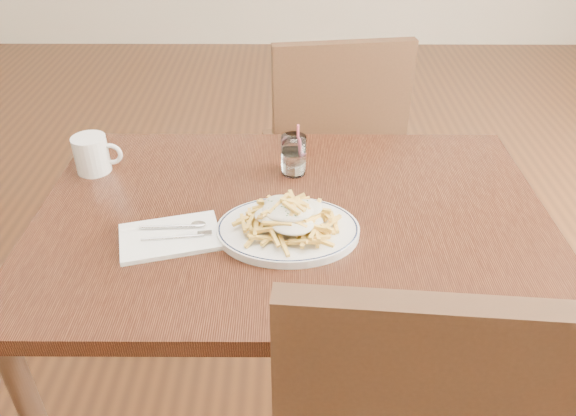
{
  "coord_description": "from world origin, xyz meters",
  "views": [
    {
      "loc": [
        -0.0,
        -1.08,
        1.5
      ],
      "look_at": [
        -0.01,
        -0.08,
        0.82
      ],
      "focal_mm": 35.0,
      "sensor_mm": 36.0,
      "label": 1
    }
  ],
  "objects_px": {
    "chair_far": "(332,147)",
    "loaded_fries": "(288,214)",
    "coffee_mug": "(93,154)",
    "fries_plate": "(288,230)",
    "table": "(292,239)",
    "water_glass": "(294,157)"
  },
  "relations": [
    {
      "from": "table",
      "to": "chair_far",
      "type": "bearing_deg",
      "value": 78.39
    },
    {
      "from": "chair_far",
      "to": "fries_plate",
      "type": "relative_size",
      "value": 2.58
    },
    {
      "from": "table",
      "to": "loaded_fries",
      "type": "xyz_separation_m",
      "value": [
        -0.01,
        -0.08,
        0.13
      ]
    },
    {
      "from": "fries_plate",
      "to": "loaded_fries",
      "type": "bearing_deg",
      "value": -110.56
    },
    {
      "from": "fries_plate",
      "to": "loaded_fries",
      "type": "xyz_separation_m",
      "value": [
        -0.0,
        -0.0,
        0.04
      ]
    },
    {
      "from": "fries_plate",
      "to": "coffee_mug",
      "type": "height_order",
      "value": "coffee_mug"
    },
    {
      "from": "chair_far",
      "to": "loaded_fries",
      "type": "height_order",
      "value": "chair_far"
    },
    {
      "from": "coffee_mug",
      "to": "table",
      "type": "bearing_deg",
      "value": -20.13
    },
    {
      "from": "table",
      "to": "water_glass",
      "type": "relative_size",
      "value": 8.5
    },
    {
      "from": "water_glass",
      "to": "chair_far",
      "type": "bearing_deg",
      "value": 74.83
    },
    {
      "from": "coffee_mug",
      "to": "fries_plate",
      "type": "bearing_deg",
      "value": -28.39
    },
    {
      "from": "chair_far",
      "to": "loaded_fries",
      "type": "xyz_separation_m",
      "value": [
        -0.15,
        -0.78,
        0.26
      ]
    },
    {
      "from": "loaded_fries",
      "to": "coffee_mug",
      "type": "height_order",
      "value": "coffee_mug"
    },
    {
      "from": "table",
      "to": "loaded_fries",
      "type": "distance_m",
      "value": 0.16
    },
    {
      "from": "table",
      "to": "fries_plate",
      "type": "height_order",
      "value": "fries_plate"
    },
    {
      "from": "chair_far",
      "to": "table",
      "type": "bearing_deg",
      "value": -101.61
    },
    {
      "from": "water_glass",
      "to": "table",
      "type": "bearing_deg",
      "value": -91.06
    },
    {
      "from": "fries_plate",
      "to": "loaded_fries",
      "type": "height_order",
      "value": "loaded_fries"
    },
    {
      "from": "loaded_fries",
      "to": "water_glass",
      "type": "relative_size",
      "value": 1.54
    },
    {
      "from": "loaded_fries",
      "to": "water_glass",
      "type": "distance_m",
      "value": 0.27
    },
    {
      "from": "chair_far",
      "to": "water_glass",
      "type": "bearing_deg",
      "value": -105.17
    },
    {
      "from": "table",
      "to": "coffee_mug",
      "type": "relative_size",
      "value": 9.71
    }
  ]
}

